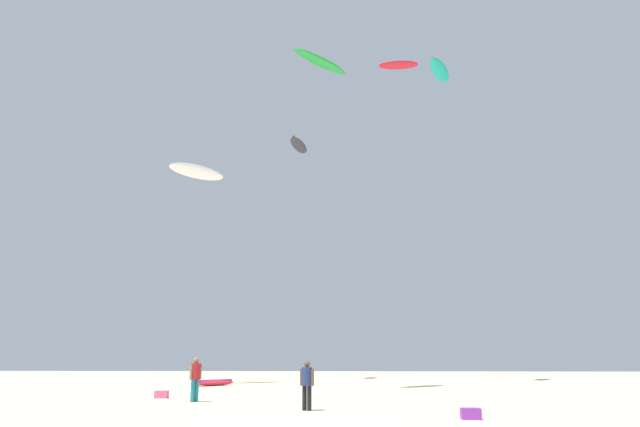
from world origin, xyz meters
The scene contains 10 objects.
person_foreground centered at (-0.09, 6.20, 0.96)m, with size 0.50×0.37×1.64m.
person_midground centered at (-4.93, 9.74, 1.03)m, with size 0.40×0.49×1.76m.
kite_grounded_near centered at (-7.15, 22.63, 0.18)m, with size 2.62×3.09×0.40m.
cooler_box centered at (-6.93, 11.69, 0.16)m, with size 0.56×0.36×0.32m, color #E5598C.
gear_bag centered at (4.88, 3.71, 0.16)m, with size 0.56×0.36×0.32m, color purple.
kite_aloft_0 centered at (-9.62, 24.31, 15.09)m, with size 4.12×3.96×1.01m.
kite_aloft_1 centered at (-0.14, 18.24, 20.40)m, with size 4.03×4.14×0.77m.
kite_aloft_2 centered at (6.48, 31.76, 27.91)m, with size 3.69×1.19×0.65m.
kite_aloft_3 centered at (-2.74, 32.32, 20.32)m, with size 1.84×3.99×0.53m.
kite_aloft_4 centered at (9.57, 28.46, 25.39)m, with size 2.99×4.31×1.02m.
Camera 1 is at (1.24, -13.18, 1.75)m, focal length 30.32 mm.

